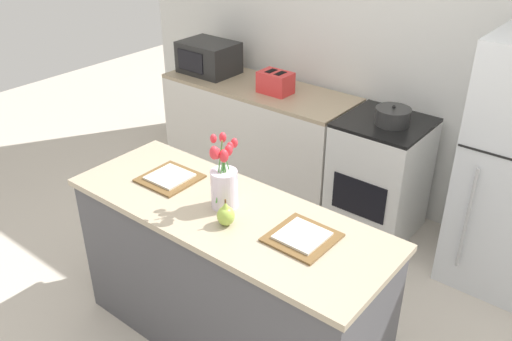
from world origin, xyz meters
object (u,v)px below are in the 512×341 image
Objects in this scene: plate_setting_right at (302,237)px; cooking_pot at (393,116)px; pear_figurine at (226,215)px; plate_setting_left at (170,178)px; toaster at (275,82)px; stove_range at (379,176)px; microwave at (209,57)px; flower_vase at (224,183)px.

cooking_pot is (-0.30, 1.54, 0.02)m from plate_setting_right.
plate_setting_left is at bearing 165.89° from pear_figurine.
toaster reaches higher than pear_figurine.
plate_setting_right reaches higher than stove_range.
plate_setting_left is at bearing -109.43° from stove_range.
plate_setting_right is (0.90, 0.00, 0.00)m from plate_setting_left.
cooking_pot is 0.51× the size of microwave.
pear_figurine reaches higher than cooking_pot.
stove_range is 1.87× the size of microwave.
plate_setting_right is 1.57m from cooking_pot.
toaster is (-1.31, 1.52, 0.05)m from plate_setting_right.
toaster is (-0.40, 1.52, 0.05)m from plate_setting_left.
microwave reaches higher than cooking_pot.
stove_range is at bearing 70.57° from plate_setting_left.
plate_setting_right is at bearing -37.16° from microwave.
flower_vase is at bearing -94.46° from stove_range.
cooking_pot is at bearing 100.92° from plate_setting_right.
plate_setting_right is at bearing -79.08° from cooking_pot.
plate_setting_left is 1.95m from microwave.
flower_vase is 2.24m from microwave.
flower_vase is 1.49× the size of toaster.
pear_figurine is 1.68m from cooking_pot.
cooking_pot is at bearing 68.57° from plate_setting_left.
microwave reaches higher than stove_range.
microwave is (-1.59, 1.58, -0.03)m from flower_vase.
flower_vase is at bearing -178.09° from plate_setting_right.
plate_setting_right is (0.47, 0.02, -0.13)m from flower_vase.
pear_figurine is at bearing -14.11° from plate_setting_left.
stove_range is 1.67m from plate_setting_right.
plate_setting_right is (0.35, -1.56, 0.48)m from stove_range.
toaster is at bearing -178.96° from cooking_pot.
plate_setting_right is at bearing -49.44° from toaster.
plate_setting_left is at bearing -53.45° from microwave.
toaster is (-0.95, -0.04, 0.53)m from stove_range.
pear_figurine is at bearing -44.94° from microwave.
pear_figurine reaches higher than plate_setting_right.
plate_setting_right is 1.07× the size of toaster.
stove_range is 3.00× the size of plate_setting_right.
plate_setting_right is at bearing 0.00° from plate_setting_left.
plate_setting_right is (0.36, 0.14, -0.05)m from pear_figurine.
plate_setting_left is 1.21× the size of cooking_pot.
pear_figurine is 0.52× the size of toaster.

